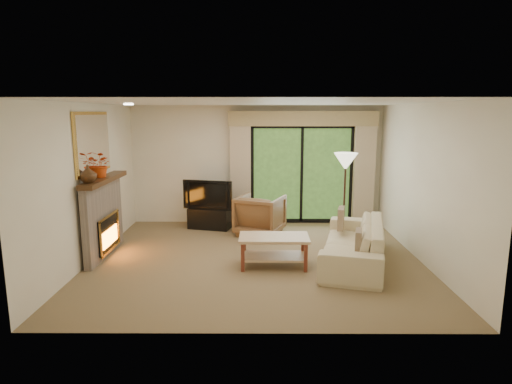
{
  "coord_description": "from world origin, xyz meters",
  "views": [
    {
      "loc": [
        0.04,
        -6.93,
        2.45
      ],
      "look_at": [
        0.0,
        0.3,
        1.1
      ],
      "focal_mm": 30.0,
      "sensor_mm": 36.0,
      "label": 1
    }
  ],
  "objects_px": {
    "media_console": "(210,218)",
    "armchair": "(260,215)",
    "coffee_table": "(274,251)",
    "sofa": "(353,242)"
  },
  "relations": [
    {
      "from": "coffee_table",
      "to": "armchair",
      "type": "bearing_deg",
      "value": 97.25
    },
    {
      "from": "armchair",
      "to": "coffee_table",
      "type": "relative_size",
      "value": 0.8
    },
    {
      "from": "armchair",
      "to": "sofa",
      "type": "distance_m",
      "value": 2.25
    },
    {
      "from": "media_console",
      "to": "coffee_table",
      "type": "relative_size",
      "value": 0.79
    },
    {
      "from": "sofa",
      "to": "armchair",
      "type": "bearing_deg",
      "value": -122.74
    },
    {
      "from": "media_console",
      "to": "coffee_table",
      "type": "xyz_separation_m",
      "value": [
        1.29,
        -2.29,
        0.03
      ]
    },
    {
      "from": "sofa",
      "to": "coffee_table",
      "type": "height_order",
      "value": "sofa"
    },
    {
      "from": "armchair",
      "to": "sofa",
      "type": "relative_size",
      "value": 0.38
    },
    {
      "from": "media_console",
      "to": "armchair",
      "type": "relative_size",
      "value": 1.0
    },
    {
      "from": "media_console",
      "to": "coffee_table",
      "type": "height_order",
      "value": "coffee_table"
    }
  ]
}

